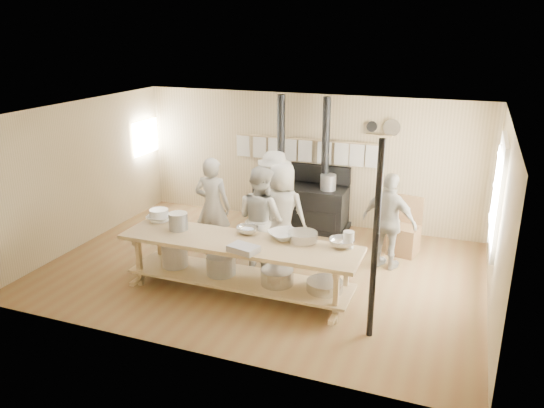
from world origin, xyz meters
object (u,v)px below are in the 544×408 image
object	(u,v)px
cook_center	(282,213)
prep_table	(239,262)
cook_by_window	(274,197)
chair	(404,237)
stove	(301,202)
roasting_pan	(243,249)
cook_left	(261,219)
cook_far_left	(213,207)
cook_right	(389,222)

from	to	relation	value
cook_center	prep_table	bearing A→B (deg)	83.21
cook_by_window	chair	bearing A→B (deg)	5.14
stove	roasting_pan	world-z (taller)	stove
cook_left	cook_by_window	bearing A→B (deg)	-53.17
cook_far_left	roasting_pan	size ratio (longest dim) A/B	4.31
prep_table	chair	size ratio (longest dim) A/B	3.55
prep_table	cook_far_left	size ratio (longest dim) A/B	2.06
prep_table	cook_center	size ratio (longest dim) A/B	2.09
cook_by_window	cook_left	bearing A→B (deg)	-80.57
cook_left	roasting_pan	bearing A→B (deg)	127.27
cook_right	roasting_pan	world-z (taller)	cook_right
cook_center	cook_right	xyz separation A→B (m)	(1.74, 0.33, -0.05)
cook_far_left	cook_center	bearing A→B (deg)	-176.02
stove	cook_right	distance (m)	2.35
cook_left	cook_by_window	xyz separation A→B (m)	(-0.23, 1.23, -0.02)
cook_center	chair	distance (m)	2.26
stove	cook_far_left	xyz separation A→B (m)	(-1.02, -1.83, 0.35)
stove	roasting_pan	bearing A→B (deg)	-86.10
cook_by_window	roasting_pan	world-z (taller)	cook_by_window
stove	roasting_pan	size ratio (longest dim) A/B	6.41
cook_by_window	roasting_pan	bearing A→B (deg)	-80.35
prep_table	cook_by_window	distance (m)	2.19
stove	cook_left	distance (m)	2.13
cook_far_left	roasting_pan	world-z (taller)	cook_far_left
chair	roasting_pan	bearing A→B (deg)	-113.82
cook_right	stove	bearing A→B (deg)	-16.40
cook_right	cook_left	bearing A→B (deg)	39.98
stove	cook_left	size ratio (longest dim) A/B	1.49
cook_center	stove	bearing A→B (deg)	-82.50
prep_table	cook_far_left	bearing A→B (deg)	130.50
prep_table	cook_right	distance (m)	2.58
cook_center	chair	xyz separation A→B (m)	(1.92, 1.04, -0.56)
stove	roasting_pan	distance (m)	3.38
roasting_pan	stove	bearing A→B (deg)	93.90
cook_center	cook_by_window	size ratio (longest dim) A/B	1.00
cook_left	cook_right	xyz separation A→B (m)	(1.94, 0.78, -0.06)
cook_by_window	roasting_pan	distance (m)	2.52
cook_far_left	prep_table	bearing A→B (deg)	126.39
cook_left	cook_far_left	bearing A→B (deg)	11.10
roasting_pan	prep_table	bearing A→B (deg)	124.94
stove	chair	xyz separation A→B (m)	(2.11, -0.61, -0.22)
prep_table	roasting_pan	distance (m)	0.55
cook_by_window	cook_right	bearing A→B (deg)	-12.93
prep_table	cook_center	bearing A→B (deg)	82.14
roasting_pan	cook_center	bearing A→B (deg)	91.43
cook_center	roasting_pan	world-z (taller)	cook_center
cook_center	chair	bearing A→B (deg)	-150.49
cook_center	cook_right	size ratio (longest dim) A/B	1.06
stove	cook_right	xyz separation A→B (m)	(1.92, -1.32, 0.29)
cook_center	chair	world-z (taller)	cook_center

